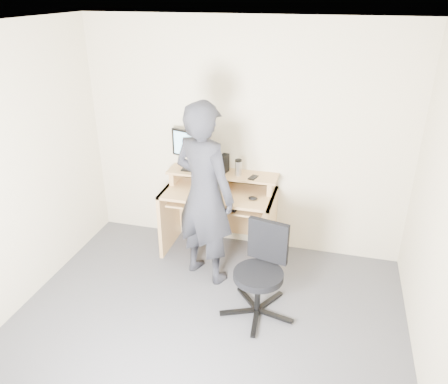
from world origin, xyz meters
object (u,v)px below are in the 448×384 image
at_px(office_chair, 262,267).
at_px(monitor, 191,147).
at_px(person, 204,194).
at_px(desk, 221,205).

bearing_deg(office_chair, monitor, 147.91).
xyz_separation_m(office_chair, person, (-0.65, 0.40, 0.46)).
height_order(desk, office_chair, desk).
height_order(desk, person, person).
distance_m(monitor, person, 0.71).
bearing_deg(desk, monitor, 171.24).
height_order(monitor, office_chair, monitor).
height_order(desk, monitor, monitor).
distance_m(monitor, office_chair, 1.55).
distance_m(desk, monitor, 0.72).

